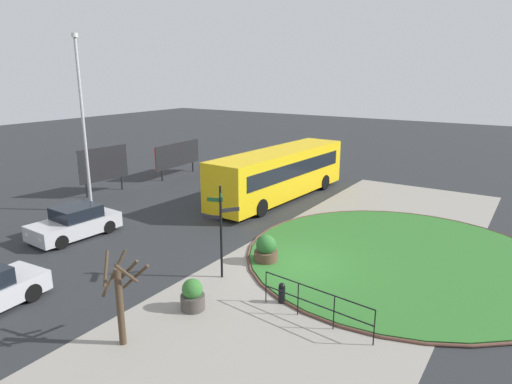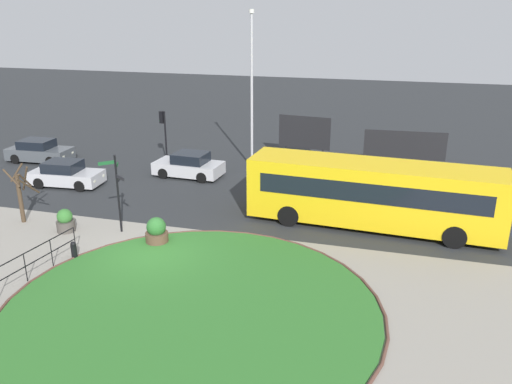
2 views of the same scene
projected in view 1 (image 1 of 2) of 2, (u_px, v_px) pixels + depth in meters
ground at (296, 266)px, 18.30m from camera, size 120.00×120.00×0.00m
sidewalk_paving at (330, 274)px, 17.50m from camera, size 32.00×8.98×0.02m
grass_island at (399, 257)px, 19.05m from camera, size 12.65×12.65×0.10m
grass_kerb_ring at (399, 257)px, 19.05m from camera, size 12.96×12.96×0.11m
signpost_directional at (221, 224)px, 16.70m from camera, size 1.15×1.20×3.64m
bollard_foreground at (282, 293)px, 15.25m from camera, size 0.24×0.24×0.75m
railing_grass_edge at (316, 301)px, 13.99m from camera, size 0.50×3.96×1.15m
bus_yellow at (280, 173)px, 27.60m from camera, size 11.48×3.24×3.03m
car_far_lane at (75, 223)px, 21.38m from camera, size 4.15×2.12×1.48m
lamppost_tall at (83, 121)px, 24.27m from camera, size 0.32×0.32×9.58m
billboard_left at (103, 165)px, 28.71m from camera, size 3.49×0.53×3.03m
billboard_right at (178, 155)px, 33.70m from camera, size 4.95×0.44×2.54m
planter_near_signpost at (266, 250)px, 18.48m from camera, size 0.98×0.98×1.19m
planter_kerbside at (193, 296)px, 14.82m from camera, size 0.81×0.81×1.08m
street_tree_bare at (121, 295)px, 12.72m from camera, size 1.15×1.25×2.82m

